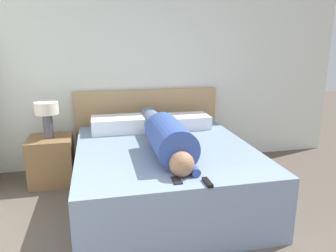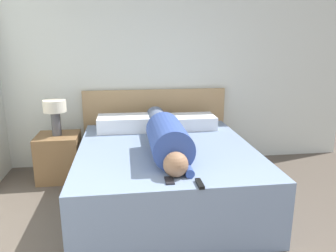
% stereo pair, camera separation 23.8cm
% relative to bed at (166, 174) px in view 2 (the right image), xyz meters
% --- Properties ---
extents(wall_back, '(5.03, 0.06, 2.60)m').
position_rel_bed_xyz_m(wall_back, '(0.08, 1.14, 1.02)').
color(wall_back, silver).
rests_on(wall_back, ground_plane).
extents(bed, '(1.69, 1.90, 0.57)m').
position_rel_bed_xyz_m(bed, '(0.00, 0.00, 0.00)').
color(bed, '#7589A8').
rests_on(bed, ground_plane).
extents(headboard, '(1.81, 0.04, 0.97)m').
position_rel_bed_xyz_m(headboard, '(0.00, 1.07, 0.20)').
color(headboard, tan).
rests_on(headboard, ground_plane).
extents(nightstand, '(0.47, 0.45, 0.53)m').
position_rel_bed_xyz_m(nightstand, '(-1.16, 0.71, -0.02)').
color(nightstand, brown).
rests_on(nightstand, ground_plane).
extents(table_lamp, '(0.25, 0.25, 0.40)m').
position_rel_bed_xyz_m(table_lamp, '(-1.16, 0.71, 0.53)').
color(table_lamp, '#4C4C51').
rests_on(table_lamp, nightstand).
extents(person_lying, '(0.34, 1.71, 0.34)m').
position_rel_bed_xyz_m(person_lying, '(-0.02, -0.08, 0.43)').
color(person_lying, '#936B4C').
rests_on(person_lying, bed).
extents(pillow_near_headboard, '(0.60, 0.36, 0.17)m').
position_rel_bed_xyz_m(pillow_near_headboard, '(-0.40, 0.67, 0.37)').
color(pillow_near_headboard, white).
rests_on(pillow_near_headboard, bed).
extents(pillow_second, '(0.57, 0.36, 0.15)m').
position_rel_bed_xyz_m(pillow_second, '(0.38, 0.67, 0.36)').
color(pillow_second, white).
rests_on(pillow_second, bed).
extents(tv_remote, '(0.04, 0.15, 0.02)m').
position_rel_bed_xyz_m(tv_remote, '(0.13, -0.89, 0.30)').
color(tv_remote, black).
rests_on(tv_remote, bed).
extents(cell_phone, '(0.06, 0.13, 0.01)m').
position_rel_bed_xyz_m(cell_phone, '(-0.08, -0.79, 0.29)').
color(cell_phone, black).
rests_on(cell_phone, bed).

